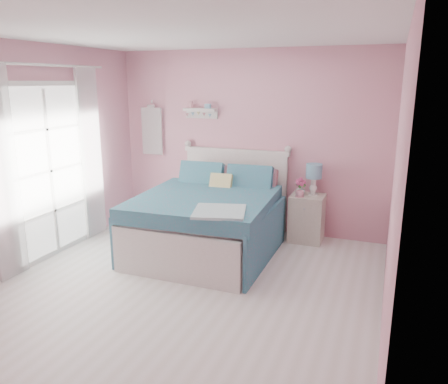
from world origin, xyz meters
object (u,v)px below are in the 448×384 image
Objects in this scene: table_lamp at (314,173)px; teacup at (300,194)px; nightstand at (307,218)px; bed at (210,220)px; vase at (300,190)px.

table_lamp is 3.89× the size of teacup.
teacup is at bearing -126.96° from nightstand.
nightstand is 5.88× the size of teacup.
nightstand is 0.40m from teacup.
bed is at bearing -144.11° from table_lamp.
teacup is (-0.09, -0.12, 0.37)m from nightstand.
vase is at bearing 35.07° from bed.
vase is (-0.16, -0.05, -0.23)m from table_lamp.
teacup is (1.02, 0.67, 0.29)m from bed.
bed is 1.54m from table_lamp.
vase is 1.23× the size of teacup.
bed is at bearing -141.77° from vase.
table_lamp is at bearing 41.13° from nightstand.
nightstand is 0.40m from vase.
bed is at bearing -144.41° from nightstand.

